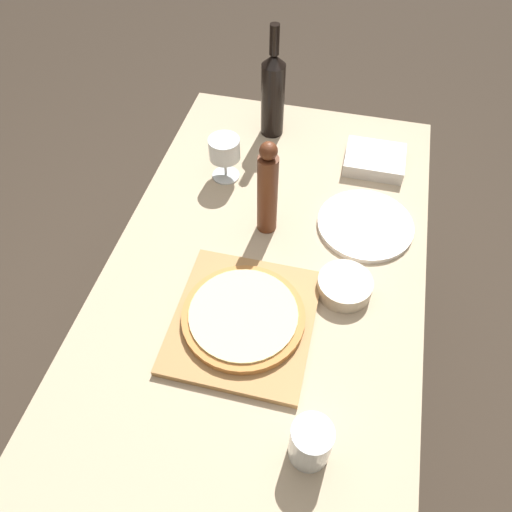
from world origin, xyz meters
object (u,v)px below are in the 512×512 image
object	(u,v)px
pepper_mill	(267,190)
wine_bottle	(273,93)
small_bowl	(345,286)
wine_glass	(224,150)
pizza	(243,316)

from	to	relation	value
pepper_mill	wine_bottle	bearing A→B (deg)	100.43
wine_bottle	pepper_mill	bearing A→B (deg)	-79.57
small_bowl	pepper_mill	bearing A→B (deg)	144.48
pepper_mill	wine_glass	xyz separation A→B (m)	(-0.16, 0.17, -0.04)
wine_glass	pizza	bearing A→B (deg)	-69.70
wine_bottle	pepper_mill	world-z (taller)	wine_bottle
pizza	pepper_mill	size ratio (longest dim) A/B	1.01
wine_glass	small_bowl	xyz separation A→B (m)	(0.39, -0.33, -0.07)
pizza	wine_bottle	bearing A→B (deg)	97.16
pizza	wine_glass	bearing A→B (deg)	110.30
pepper_mill	wine_glass	distance (m)	0.24
pepper_mill	small_bowl	xyz separation A→B (m)	(0.23, -0.16, -0.11)
pizza	wine_glass	size ratio (longest dim) A/B	2.13
wine_bottle	pepper_mill	size ratio (longest dim) A/B	1.25
small_bowl	wine_glass	bearing A→B (deg)	139.48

